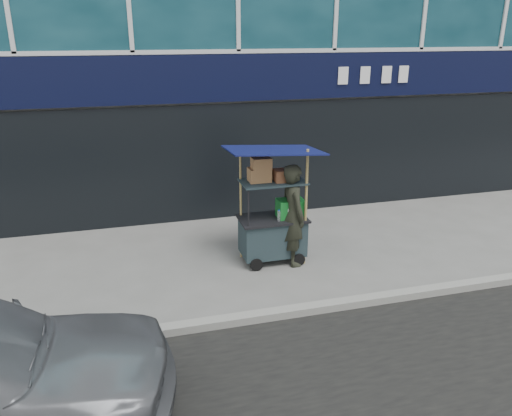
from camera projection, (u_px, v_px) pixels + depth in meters
name	position (u px, v px, depth m)	size (l,w,h in m)	color
ground	(303.00, 306.00, 7.26)	(80.00, 80.00, 0.00)	#63625E
curb	(308.00, 309.00, 7.06)	(80.00, 0.18, 0.12)	gray
vendor_cart	(274.00, 222.00, 8.47)	(1.52, 1.07, 2.05)	#19282A
vendor_man	(293.00, 215.00, 8.33)	(0.64, 0.42, 1.75)	black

